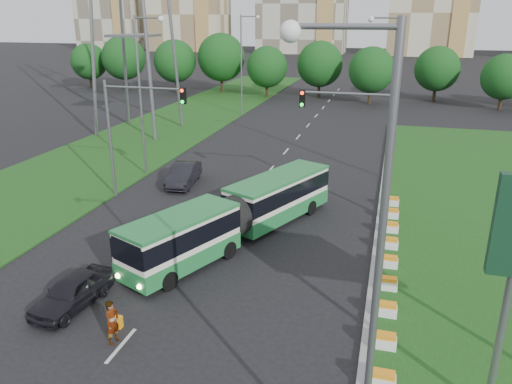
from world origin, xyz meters
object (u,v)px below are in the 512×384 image
(traffic_mast_left, at_px, (130,122))
(shopping_trolley, at_px, (118,322))
(articulated_bus, at_px, (234,214))
(car_left_far, at_px, (184,174))
(pedestrian, at_px, (112,322))
(traffic_mast_median, at_px, (365,132))
(car_left_near, at_px, (72,292))

(traffic_mast_left, height_order, shopping_trolley, traffic_mast_left)
(articulated_bus, xyz_separation_m, car_left_far, (-6.60, 8.13, -0.73))
(articulated_bus, distance_m, pedestrian, 10.45)
(car_left_far, distance_m, pedestrian, 19.09)
(traffic_mast_left, height_order, car_left_far, traffic_mast_left)
(articulated_bus, xyz_separation_m, pedestrian, (-1.61, -10.30, -0.62))
(traffic_mast_left, distance_m, shopping_trolley, 16.31)
(traffic_mast_median, height_order, shopping_trolley, traffic_mast_median)
(traffic_mast_left, distance_m, pedestrian, 17.03)
(car_left_near, xyz_separation_m, pedestrian, (3.05, -1.79, 0.19))
(pedestrian, height_order, shopping_trolley, pedestrian)
(traffic_mast_median, relative_size, traffic_mast_left, 1.00)
(traffic_mast_left, bearing_deg, shopping_trolley, -64.42)
(articulated_bus, distance_m, car_left_far, 10.49)
(traffic_mast_left, distance_m, car_left_far, 6.13)
(car_left_near, bearing_deg, articulated_bus, 67.82)
(traffic_mast_median, xyz_separation_m, pedestrian, (-8.13, -15.87, -4.44))
(traffic_mast_median, bearing_deg, traffic_mast_left, -176.23)
(articulated_bus, relative_size, shopping_trolley, 29.06)
(pedestrian, xyz_separation_m, shopping_trolley, (-0.33, 0.89, -0.65))
(shopping_trolley, bearing_deg, car_left_near, 162.55)
(car_left_near, bearing_deg, shopping_trolley, -11.92)
(traffic_mast_left, xyz_separation_m, pedestrian, (7.02, -14.87, -4.44))
(car_left_far, bearing_deg, car_left_near, -91.11)
(car_left_near, bearing_deg, traffic_mast_median, 58.04)
(traffic_mast_median, height_order, traffic_mast_left, same)
(traffic_mast_left, xyz_separation_m, car_left_far, (2.04, 3.56, -4.56))
(shopping_trolley, bearing_deg, pedestrian, -68.48)
(traffic_mast_left, height_order, car_left_near, traffic_mast_left)
(articulated_bus, height_order, car_left_near, articulated_bus)
(articulated_bus, height_order, shopping_trolley, articulated_bus)
(car_left_near, height_order, car_left_far, car_left_far)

